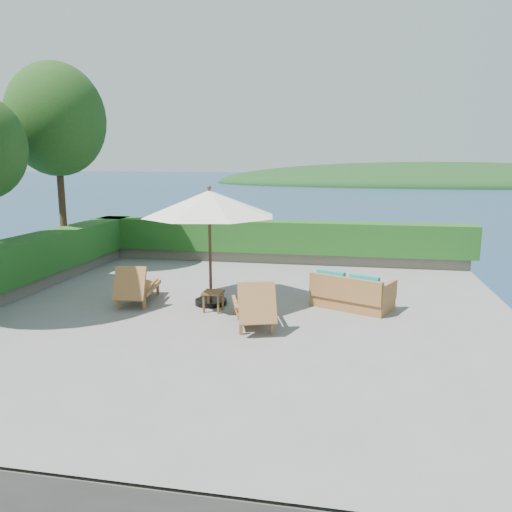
% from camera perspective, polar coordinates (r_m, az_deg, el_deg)
% --- Properties ---
extents(ground, '(12.00, 12.00, 0.00)m').
position_cam_1_polar(ground, '(11.01, -2.33, -6.34)').
color(ground, slate).
rests_on(ground, ground).
extents(foundation, '(12.00, 12.00, 3.00)m').
position_cam_1_polar(foundation, '(11.56, -2.27, -13.71)').
color(foundation, '#524B41').
rests_on(foundation, ocean).
extents(ocean, '(600.00, 600.00, 0.00)m').
position_cam_1_polar(ocean, '(12.23, -2.21, -19.91)').
color(ocean, '#163445').
rests_on(ocean, ground).
extents(offshore_island, '(126.00, 57.60, 12.60)m').
position_cam_1_polar(offshore_island, '(152.06, 19.47, 7.75)').
color(offshore_island, black).
rests_on(offshore_island, ocean).
extents(planter_wall_far, '(12.00, 0.60, 0.36)m').
position_cam_1_polar(planter_wall_far, '(16.31, 2.11, -0.06)').
color(planter_wall_far, slate).
rests_on(planter_wall_far, ground).
extents(planter_wall_left, '(0.60, 12.00, 0.36)m').
position_cam_1_polar(planter_wall_left, '(13.35, -26.51, -3.63)').
color(planter_wall_left, slate).
rests_on(planter_wall_left, ground).
extents(hedge_far, '(12.40, 0.90, 1.00)m').
position_cam_1_polar(hedge_far, '(16.20, 2.12, 2.27)').
color(hedge_far, '#154413').
rests_on(hedge_far, planter_wall_far).
extents(hedge_left, '(0.90, 12.40, 1.00)m').
position_cam_1_polar(hedge_left, '(13.21, -26.75, -0.81)').
color(hedge_left, '#154413').
rests_on(hedge_left, planter_wall_left).
extents(tree_far, '(2.80, 2.80, 6.03)m').
position_cam_1_polar(tree_far, '(15.90, -21.88, 14.21)').
color(tree_far, '#3E2918').
rests_on(tree_far, ground).
extents(patio_umbrella, '(3.65, 3.65, 2.71)m').
position_cam_1_polar(patio_umbrella, '(11.16, -5.36, 5.87)').
color(patio_umbrella, black).
rests_on(patio_umbrella, ground).
extents(lounge_left, '(0.91, 1.75, 0.96)m').
position_cam_1_polar(lounge_left, '(11.82, -13.47, -3.41)').
color(lounge_left, '#965A36').
rests_on(lounge_left, ground).
extents(lounge_right, '(1.20, 1.87, 1.00)m').
position_cam_1_polar(lounge_right, '(9.94, -0.26, -5.70)').
color(lounge_right, '#965A36').
rests_on(lounge_right, ground).
extents(side_table, '(0.44, 0.44, 0.45)m').
position_cam_1_polar(side_table, '(10.96, -4.91, -4.45)').
color(side_table, brown).
rests_on(side_table, ground).
extents(wicker_loveseat, '(1.93, 1.52, 0.85)m').
position_cam_1_polar(wicker_loveseat, '(11.35, 10.84, -4.28)').
color(wicker_loveseat, '#965A36').
rests_on(wicker_loveseat, ground).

